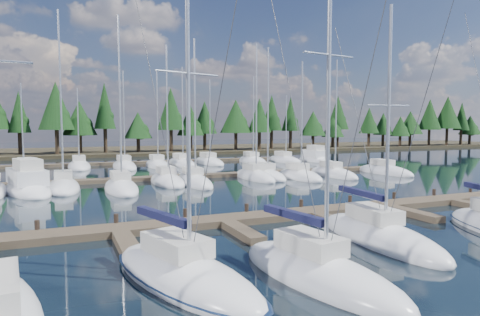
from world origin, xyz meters
name	(u,v)px	position (x,y,z in m)	size (l,w,h in m)	color
ground	(238,190)	(0.00, 30.00, 0.00)	(260.00, 260.00, 0.00)	black
far_shore	(132,151)	(0.00, 90.00, 0.30)	(220.00, 30.00, 0.60)	#312A1B
main_dock	(315,214)	(0.00, 17.36, 0.20)	(44.00, 6.13, 0.90)	brown
back_docks	(181,168)	(0.00, 49.58, 0.20)	(50.00, 21.80, 0.40)	brown
front_sailboat_1	(183,275)	(-10.73, 9.73, 0.28)	(5.52, 9.64, 13.95)	white
front_sailboat_2	(317,272)	(-6.01, 7.93, 0.30)	(3.99, 8.87, 15.15)	white
front_sailboat_3	(379,236)	(-0.14, 11.30, 0.28)	(3.32, 9.55, 12.35)	white
back_sailboat_rows	(190,171)	(0.04, 45.36, 0.27)	(44.47, 32.21, 16.70)	white
motor_yacht_left	(27,186)	(-17.45, 35.80, 0.53)	(5.57, 10.27, 4.89)	white
motor_yacht_right	(314,158)	(23.58, 53.82, 0.48)	(3.37, 8.82, 4.33)	white
tree_line	(123,116)	(-3.16, 80.19, 7.68)	(185.37, 12.28, 13.63)	black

